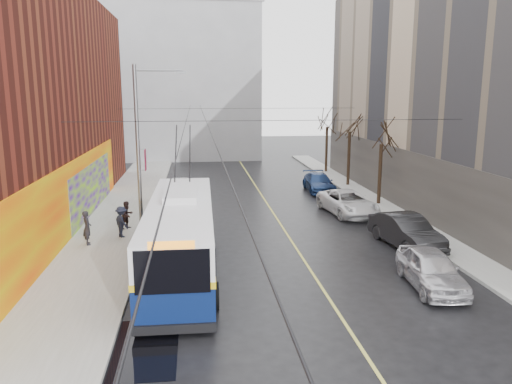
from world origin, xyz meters
The scene contains 21 objects.
ground centered at (0.00, 0.00, 0.00)m, with size 140.00×140.00×0.00m, color black.
sidewalk_left centered at (-8.00, 12.00, 0.07)m, with size 4.00×60.00×0.15m, color gray.
sidewalk_right centered at (9.00, 12.00, 0.07)m, with size 2.00×60.00×0.15m, color gray.
lane_line centered at (1.50, 14.00, 0.00)m, with size 0.12×50.00×0.01m, color #BFB74C.
building_far centered at (-6.00, 44.99, 9.02)m, with size 20.50×12.10×18.00m.
streetlight_pole centered at (-6.14, 10.00, 4.85)m, with size 2.65×0.60×9.00m.
catenary_wires centered at (-2.54, 14.77, 6.25)m, with size 18.00×60.00×0.22m.
tree_near centered at (9.00, 16.00, 4.98)m, with size 3.20×3.20×6.40m.
tree_mid centered at (9.00, 23.00, 5.25)m, with size 3.20×3.20×6.68m.
tree_far centered at (9.00, 30.00, 5.14)m, with size 3.20×3.20×6.57m.
puddle centered at (-5.07, -1.82, 0.00)m, with size 2.05×3.80×0.01m, color black.
pigeons_flying centered at (-2.58, 10.47, 7.22)m, with size 3.59×3.49×1.26m.
trolleybus centered at (-4.08, 4.76, 1.64)m, with size 3.08×12.55×5.91m.
parked_car_a centered at (5.80, 1.71, 0.76)m, with size 1.79×4.46×1.52m, color silver.
parked_car_b centered at (7.00, 6.90, 0.81)m, with size 1.71×4.92×1.62m, color black.
parked_car_c centered at (6.16, 13.86, 0.74)m, with size 2.47×5.35×1.49m, color white.
parked_car_d centered at (6.10, 21.21, 0.70)m, with size 1.95×4.79×1.39m, color navy.
following_car centered at (-4.48, 19.10, 0.84)m, with size 1.98×4.93×1.68m, color silver.
pedestrian_a centered at (-8.82, 8.73, 1.01)m, with size 0.63×0.41×1.72m, color black.
pedestrian_b centered at (-7.22, 11.52, 0.93)m, with size 0.75×0.59×1.55m, color black.
pedestrian_c centered at (-7.31, 9.86, 0.97)m, with size 1.06×0.61×1.64m, color black.
Camera 1 is at (-3.37, -16.06, 7.68)m, focal length 35.00 mm.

